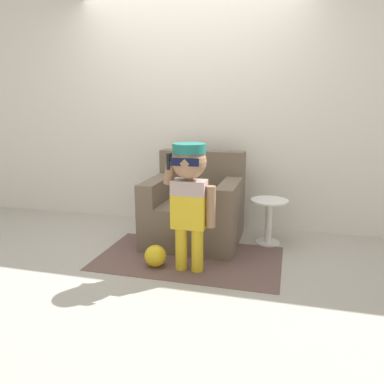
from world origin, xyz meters
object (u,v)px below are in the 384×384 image
at_px(person_child, 189,188).
at_px(toy_ball, 155,256).
at_px(armchair, 195,209).
at_px(side_table, 269,217).

xyz_separation_m(person_child, toy_ball, (-0.30, -0.00, -0.61)).
height_order(armchair, side_table, armchair).
height_order(person_child, toy_ball, person_child).
bearing_deg(side_table, armchair, -174.40).
distance_m(armchair, side_table, 0.74).
bearing_deg(toy_ball, side_table, 41.99).
relative_size(armchair, person_child, 0.85).
bearing_deg(side_table, toy_ball, -138.01).
bearing_deg(armchair, person_child, -79.39).
xyz_separation_m(armchair, toy_ball, (-0.17, -0.74, -0.23)).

